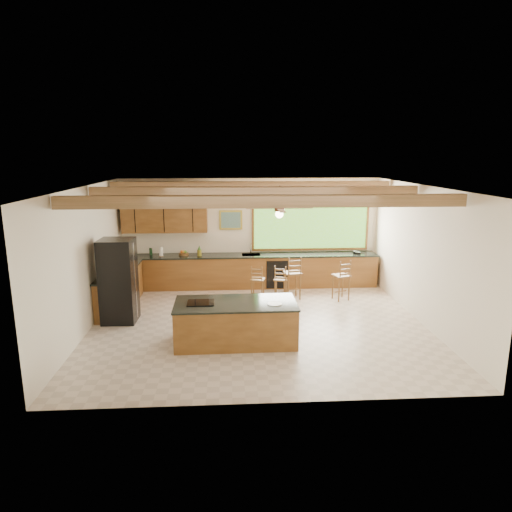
{
  "coord_description": "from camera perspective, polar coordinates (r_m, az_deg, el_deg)",
  "views": [
    {
      "loc": [
        -0.63,
        -9.42,
        3.66
      ],
      "look_at": [
        0.0,
        0.8,
        1.36
      ],
      "focal_mm": 32.0,
      "sensor_mm": 36.0,
      "label": 1
    }
  ],
  "objects": [
    {
      "name": "bar_stool_a",
      "position": [
        11.46,
        0.23,
        -3.05
      ],
      "size": [
        0.4,
        0.4,
        0.93
      ],
      "rotation": [
        0.0,
        0.0,
        -0.24
      ],
      "color": "brown",
      "rests_on": "ground"
    },
    {
      "name": "bar_stool_b",
      "position": [
        11.47,
        3.17,
        -3.02
      ],
      "size": [
        0.4,
        0.4,
        0.94
      ],
      "rotation": [
        0.0,
        0.0,
        -0.22
      ],
      "color": "brown",
      "rests_on": "ground"
    },
    {
      "name": "ground",
      "position": [
        10.12,
        0.26,
        -8.51
      ],
      "size": [
        7.2,
        7.2,
        0.0
      ],
      "primitive_type": "plane",
      "color": "beige",
      "rests_on": "ground"
    },
    {
      "name": "refrigerator",
      "position": [
        10.47,
        -16.8,
        -2.99
      ],
      "size": [
        0.75,
        0.73,
        1.86
      ],
      "rotation": [
        0.0,
        0.0,
        -0.03
      ],
      "color": "black",
      "rests_on": "ground"
    },
    {
      "name": "counter_run",
      "position": [
        12.36,
        -4.31,
        -2.34
      ],
      "size": [
        7.12,
        3.1,
        1.22
      ],
      "color": "brown",
      "rests_on": "ground"
    },
    {
      "name": "island",
      "position": [
        9.07,
        -2.55,
        -8.28
      ],
      "size": [
        2.39,
        1.14,
        0.85
      ],
      "rotation": [
        0.0,
        0.0,
        0.01
      ],
      "color": "brown",
      "rests_on": "ground"
    },
    {
      "name": "bar_stool_c",
      "position": [
        11.64,
        4.62,
        -2.25
      ],
      "size": [
        0.47,
        0.47,
        1.13
      ],
      "rotation": [
        0.0,
        0.0,
        0.18
      ],
      "color": "brown",
      "rests_on": "ground"
    },
    {
      "name": "bar_stool_d",
      "position": [
        11.73,
        10.68,
        -2.56
      ],
      "size": [
        0.48,
        0.48,
        1.05
      ],
      "rotation": [
        0.0,
        0.0,
        0.34
      ],
      "color": "brown",
      "rests_on": "ground"
    },
    {
      "name": "room_shell",
      "position": [
        10.18,
        -0.93,
        4.52
      ],
      "size": [
        7.27,
        6.54,
        3.02
      ],
      "color": "white",
      "rests_on": "ground"
    }
  ]
}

